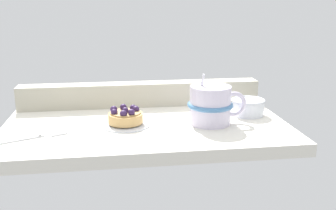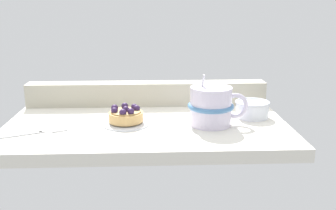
% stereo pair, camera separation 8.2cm
% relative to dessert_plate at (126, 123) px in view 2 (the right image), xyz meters
% --- Properties ---
extents(ground_plane, '(0.65, 0.36, 0.03)m').
position_rel_dessert_plate_xyz_m(ground_plane, '(0.05, 0.01, -0.02)').
color(ground_plane, silver).
extents(window_rail_back, '(0.63, 0.05, 0.06)m').
position_rel_dessert_plate_xyz_m(window_rail_back, '(0.05, 0.16, 0.03)').
color(window_rail_back, '#B2AD99').
rests_on(window_rail_back, ground_plane).
extents(dessert_plate, '(0.11, 0.11, 0.01)m').
position_rel_dessert_plate_xyz_m(dessert_plate, '(0.00, 0.00, 0.00)').
color(dessert_plate, silver).
rests_on(dessert_plate, ground_plane).
extents(raspberry_tart, '(0.08, 0.08, 0.04)m').
position_rel_dessert_plate_xyz_m(raspberry_tart, '(-0.00, 0.00, 0.02)').
color(raspberry_tart, tan).
rests_on(raspberry_tart, dessert_plate).
extents(coffee_mug, '(0.14, 0.10, 0.12)m').
position_rel_dessert_plate_xyz_m(coffee_mug, '(0.19, -0.01, 0.04)').
color(coffee_mug, silver).
rests_on(coffee_mug, ground_plane).
extents(dessert_fork, '(0.15, 0.08, 0.01)m').
position_rel_dessert_plate_xyz_m(dessert_fork, '(-0.20, -0.06, -0.00)').
color(dessert_fork, silver).
rests_on(dessert_fork, ground_plane).
extents(sugar_bowl, '(0.08, 0.08, 0.04)m').
position_rel_dessert_plate_xyz_m(sugar_bowl, '(0.30, 0.04, 0.02)').
color(sugar_bowl, silver).
rests_on(sugar_bowl, ground_plane).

